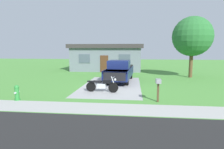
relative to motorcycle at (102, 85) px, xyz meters
The scene contains 9 objects.
ground_plane 2.53m from the motorcycle, 81.49° to the left, with size 80.00×80.00×0.00m, color #4D8F3C.
driveway_pad 2.53m from the motorcycle, 81.49° to the left, with size 4.51×8.68×0.01m, color #A0A0A0.
sidewalk_strip 3.59m from the motorcycle, 84.07° to the right, with size 36.00×1.80×0.01m, color #A8A8A3.
motorcycle is the anchor object (origin of this frame).
pickup_truck 4.68m from the motorcycle, 79.30° to the left, with size 2.41×5.75×1.90m.
fire_hydrant 5.14m from the motorcycle, 149.96° to the right, with size 0.32×0.40×0.87m.
mailbox 4.01m from the motorcycle, 30.91° to the right, with size 0.26×0.48×1.26m.
shade_tree 11.62m from the motorcycle, 44.41° to the left, with size 3.95×3.95×6.11m.
neighbor_house 13.74m from the motorcycle, 96.46° to the left, with size 9.60×5.60×3.50m.
Camera 1 is at (1.67, -14.94, 2.86)m, focal length 30.73 mm.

